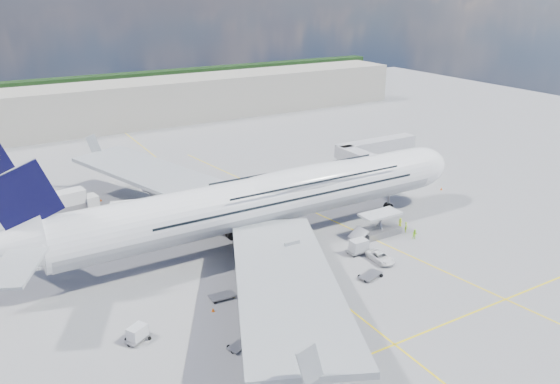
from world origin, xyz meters
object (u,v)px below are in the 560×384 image
catering_truck_outer (74,204)px  jet_bridge (372,153)px  cargo_loader (379,227)px  dolly_row_a (239,345)px  dolly_row_c (271,329)px  crew_nose (406,227)px  crew_wing (275,308)px  service_van (380,257)px  airliner (264,199)px  cone_wing_left_inner (185,229)px  crew_van (400,222)px  cone_wing_left_outer (101,200)px  cone_nose (441,189)px  dolly_nose_far (359,246)px  cone_wing_right_inner (213,310)px  catering_truck_inner (130,214)px  dolly_row_b (222,296)px  baggage_tug (263,296)px  dolly_nose_near (370,275)px  dolly_back (137,333)px  crew_loader (415,234)px

catering_truck_outer → jet_bridge: bearing=-23.3°
cargo_loader → dolly_row_a: cargo_loader is taller
dolly_row_c → catering_truck_outer: (-11.91, 47.26, 1.16)m
crew_nose → crew_wing: size_ratio=0.87×
catering_truck_outer → service_van: size_ratio=1.66×
airliner → catering_truck_outer: bearing=132.4°
cone_wing_left_inner → crew_van: bearing=-28.0°
jet_bridge → cone_wing_left_outer: size_ratio=35.76×
cone_wing_left_inner → cone_wing_left_outer: (-8.56, 19.80, -0.02)m
cargo_loader → cone_nose: 25.61m
dolly_nose_far → cone_nose: bearing=24.5°
airliner → catering_truck_outer: 34.58m
cargo_loader → cone_wing_right_inner: cargo_loader is taller
cargo_loader → cone_nose: bearing=22.1°
airliner → service_van: (10.99, -14.23, -6.21)m
cone_nose → cone_wing_left_outer: bearing=154.9°
dolly_row_a → dolly_nose_far: 27.44m
jet_bridge → catering_truck_inner: (-45.51, 5.56, -4.97)m
dolly_row_b → catering_truck_inner: bearing=100.4°
dolly_nose_far → cone_nose: 33.16m
baggage_tug → cone_wing_right_inner: baggage_tug is taller
cargo_loader → dolly_nose_far: cargo_loader is taller
cone_nose → cone_wing_right_inner: bearing=-163.3°
cargo_loader → dolly_row_b: bearing=-170.8°
jet_bridge → cone_wing_right_inner: 51.27m
dolly_nose_near → crew_wing: size_ratio=1.88×
dolly_nose_far → crew_van: dolly_nose_far is taller
dolly_row_a → dolly_back: dolly_back is taller
crew_nose → cone_wing_left_outer: (-38.78, 38.19, -0.61)m
jet_bridge → dolly_row_a: (-44.71, -32.86, -6.55)m
cargo_loader → dolly_row_c: size_ratio=2.75×
dolly_nose_near → cone_wing_left_outer: bearing=99.6°
dolly_nose_near → cone_wing_left_inner: (-16.01, 27.01, -0.11)m
dolly_row_c → dolly_nose_near: size_ratio=0.83×
dolly_nose_far → catering_truck_inner: size_ratio=0.48×
catering_truck_inner → cone_wing_left_inner: size_ratio=12.54×
dolly_back → airliner: bearing=2.4°
jet_bridge → crew_van: jet_bridge is taller
dolly_row_b → baggage_tug: bearing=-37.1°
airliner → dolly_row_c: 25.35m
dolly_row_c → catering_truck_inner: catering_truck_inner is taller
jet_bridge → dolly_nose_far: (-19.68, -21.62, -5.70)m
jet_bridge → crew_van: bearing=-114.4°
crew_loader → cone_wing_right_inner: bearing=-149.3°
dolly_nose_far → dolly_row_b: bearing=-176.0°
dolly_row_b → cone_wing_left_inner: (3.39, 21.70, -0.09)m
crew_wing → cone_wing_left_outer: crew_wing is taller
service_van → crew_wing: 20.13m
crew_van → cone_wing_left_inner: size_ratio=2.65×
dolly_row_a → crew_wing: bearing=5.8°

